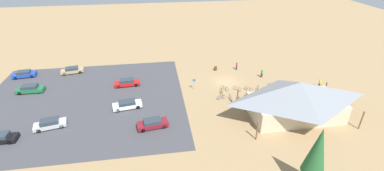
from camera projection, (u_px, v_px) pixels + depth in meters
ground at (226, 82)px, 53.16m from camera, size 160.00×160.00×0.00m
parking_lot_asphalt at (83, 101)px, 46.72m from camera, size 34.61×30.42×0.05m
bike_pavilion at (297, 98)px, 41.25m from camera, size 16.31×9.49×6.06m
trash_bin at (216, 68)px, 57.78m from camera, size 0.60×0.60×0.90m
lot_sign at (194, 83)px, 49.91m from camera, size 0.56×0.08×2.20m
pine_west at (318, 151)px, 27.99m from camera, size 2.45×2.45×8.27m
bicycle_teal_yard_right at (225, 88)px, 50.11m from camera, size 1.18×1.31×0.84m
bicycle_purple_lone_west at (249, 89)px, 49.97m from camera, size 1.28×1.25×0.82m
bicycle_silver_yard_front at (237, 89)px, 50.03m from camera, size 1.19×1.25×0.82m
bicycle_green_yard_center at (221, 93)px, 48.70m from camera, size 0.48×1.70×0.86m
bicycle_white_front_row at (231, 98)px, 47.00m from camera, size 0.48×1.83×0.86m
bicycle_red_near_sign at (271, 86)px, 50.93m from camera, size 0.50×1.75×0.76m
bicycle_black_edge_north at (240, 100)px, 46.56m from camera, size 1.08×1.36×0.82m
bicycle_orange_trailside at (246, 95)px, 47.98m from camera, size 1.08×1.34×0.82m
bicycle_blue_yard_left at (221, 97)px, 47.26m from camera, size 1.66×0.48×0.73m
bicycle_yellow_by_bin at (258, 89)px, 49.92m from camera, size 0.70×1.62×0.90m
car_green_by_curb at (30, 89)px, 49.19m from camera, size 4.70×1.86×1.44m
car_silver_mid_lot at (50, 124)px, 39.83m from camera, size 4.76×2.68×1.39m
car_tan_back_corner at (72, 70)px, 56.39m from camera, size 4.70×2.57×1.29m
car_white_inner_stall at (127, 105)px, 44.52m from camera, size 4.97×2.59×1.33m
car_maroon_near_entry at (153, 123)px, 39.87m from camera, size 4.77×2.47×1.35m
car_red_front_row at (127, 82)px, 51.44m from camera, size 4.81×1.97×1.37m
car_blue_far_end at (24, 74)px, 54.72m from camera, size 4.50×2.32×1.35m
visitor_crossing_yard at (237, 66)px, 57.89m from camera, size 0.39×0.36×1.81m
visitor_by_pavilion at (262, 73)px, 54.62m from camera, size 0.36×0.36×1.80m
visitor_at_bikes at (320, 83)px, 50.93m from camera, size 0.39×0.36×1.71m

